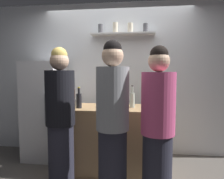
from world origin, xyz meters
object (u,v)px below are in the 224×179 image
Objects in this scene: baking_pan at (112,105)px; wine_bottle_pale_glass at (132,99)px; person_blonde at (61,121)px; wine_bottle_green_glass at (125,96)px; refrigerator at (45,110)px; person_grey_hoodie at (113,125)px; utensil_holder at (77,102)px; wine_bottle_dark_glass at (79,100)px; person_pink_top at (158,130)px; water_bottle_plastic at (65,101)px; wine_bottle_amber_glass at (73,96)px.

baking_pan is 0.31m from wine_bottle_pale_glass.
wine_bottle_pale_glass is 1.03m from person_blonde.
wine_bottle_green_glass is at bearing 47.37° from baking_pan.
refrigerator reaches higher than wine_bottle_pale_glass.
person_grey_hoodie reaches higher than baking_pan.
person_blonde reaches higher than utensil_holder.
utensil_holder is (0.64, -0.31, 0.18)m from refrigerator.
utensil_holder is 0.19m from wine_bottle_dark_glass.
refrigerator is 0.93× the size of person_blonde.
person_pink_top is (1.72, -1.13, 0.04)m from refrigerator.
wine_bottle_green_glass is at bearing 18.19° from utensil_holder.
water_bottle_plastic is (-0.80, -0.44, -0.04)m from wine_bottle_green_glass.
wine_bottle_dark_glass is at bearing -33.62° from refrigerator.
wine_bottle_amber_glass is at bearing 120.99° from wine_bottle_dark_glass.
wine_bottle_amber_glass is 0.35m from water_bottle_plastic.
baking_pan is at bearing 35.89° from person_pink_top.
wine_bottle_amber_glass is 0.19× the size of person_blonde.
person_pink_top is at bearing -37.17° from utensil_holder.
utensil_holder is 0.13× the size of person_blonde.
wine_bottle_green_glass is (1.34, -0.08, 0.26)m from refrigerator.
wine_bottle_dark_glass is at bearing 27.47° from person_grey_hoodie.
wine_bottle_amber_glass reaches higher than utensil_holder.
wine_bottle_green_glass reaches higher than water_bottle_plastic.
baking_pan is at bearing -4.91° from person_grey_hoodie.
wine_bottle_pale_glass is 0.74m from wine_bottle_dark_glass.
baking_pan is 0.29m from wine_bottle_green_glass.
person_blonde is at bearing -101.55° from wine_bottle_dark_glass.
wine_bottle_pale_glass is 0.87m from person_pink_top.
water_bottle_plastic is at bearing -164.15° from wine_bottle_dark_glass.
wine_bottle_green_glass is (-0.11, 0.25, 0.02)m from wine_bottle_pale_glass.
baking_pan is 0.48m from wine_bottle_dark_glass.
wine_bottle_green_glass is 1.13m from person_blonde.
person_blonde is (-0.09, -0.46, -0.19)m from wine_bottle_dark_glass.
refrigerator is 1.70m from person_grey_hoodie.
wine_bottle_dark_glass is at bearing -168.92° from wine_bottle_pale_glass.
wine_bottle_pale_glass is at bearing -66.35° from wine_bottle_green_glass.
person_pink_top is at bearing -33.31° from refrigerator.
wine_bottle_pale_glass reaches higher than utensil_holder.
wine_bottle_amber_glass is at bearing 89.89° from water_bottle_plastic.
wine_bottle_pale_glass is (1.45, -0.33, 0.24)m from refrigerator.
person_grey_hoodie is at bearing 91.57° from person_pink_top.
wine_bottle_amber_glass is 0.19× the size of person_grey_hoodie.
wine_bottle_amber_glass is (-0.11, 0.14, 0.07)m from utensil_holder.
person_grey_hoodie is at bearing 66.61° from person_blonde.
person_grey_hoodie reaches higher than person_pink_top.
wine_bottle_pale_glass reaches higher than baking_pan.
refrigerator is 0.95× the size of person_pink_top.
wine_bottle_pale_glass is 0.18× the size of person_grey_hoodie.
wine_bottle_green_glass is 1.06m from person_grey_hoodie.
person_grey_hoodie is 1.04× the size of person_pink_top.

